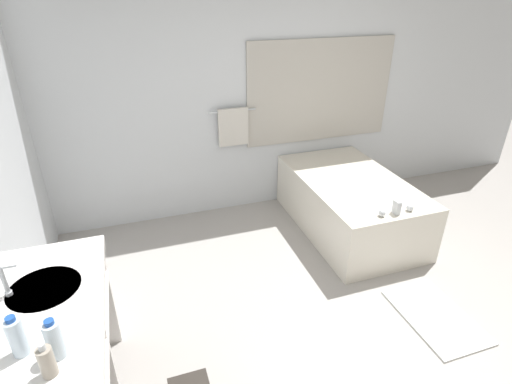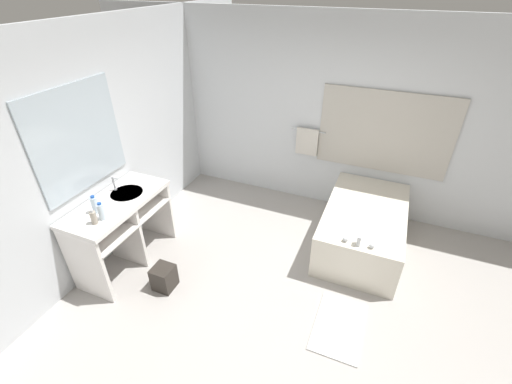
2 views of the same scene
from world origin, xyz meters
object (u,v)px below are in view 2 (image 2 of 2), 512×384
Objects in this scene: water_bottle_2 at (95,205)px; waste_bin at (164,277)px; bathtub at (363,225)px; soap_dispenser at (94,217)px; water_bottle_1 at (101,211)px.

waste_bin is at bearing 3.88° from water_bottle_2.
bathtub is 5.64× the size of waste_bin.
waste_bin is (0.56, 0.20, -0.83)m from soap_dispenser.
water_bottle_2 reaches higher than waste_bin.
water_bottle_1 is at bearing -23.30° from water_bottle_2.
water_bottle_2 is (-0.15, 0.07, 0.00)m from water_bottle_1.
soap_dispenser is 0.59× the size of waste_bin.
water_bottle_2 is 1.21× the size of soap_dispenser.
soap_dispenser is at bearing -104.77° from water_bottle_1.
soap_dispenser reaches higher than waste_bin.
water_bottle_2 is at bearing 129.46° from soap_dispenser.
bathtub is at bearing 34.60° from water_bottle_1.
bathtub is 3.16m from soap_dispenser.
water_bottle_2 reaches higher than bathtub.
bathtub is 3.19m from water_bottle_2.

